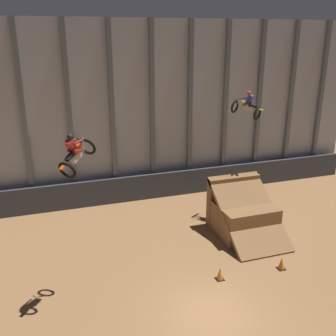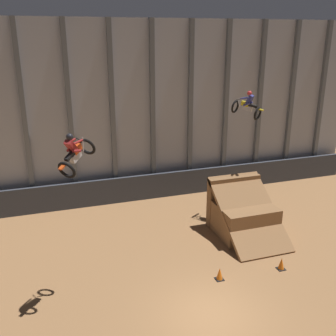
{
  "view_description": "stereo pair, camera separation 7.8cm",
  "coord_description": "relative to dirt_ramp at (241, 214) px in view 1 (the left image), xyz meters",
  "views": [
    {
      "loc": [
        -5.59,
        -11.29,
        10.23
      ],
      "look_at": [
        0.28,
        6.14,
        3.96
      ],
      "focal_mm": 42.0,
      "sensor_mm": 36.0,
      "label": 1
    },
    {
      "loc": [
        -5.52,
        -11.32,
        10.23
      ],
      "look_at": [
        0.28,
        6.14,
        3.96
      ],
      "focal_mm": 42.0,
      "sensor_mm": 36.0,
      "label": 2
    }
  ],
  "objects": [
    {
      "name": "ground_plane",
      "position": [
        -4.34,
        -5.73,
        -1.03
      ],
      "size": [
        60.0,
        60.0,
        0.0
      ],
      "primitive_type": "plane",
      "color": "#996B42"
    },
    {
      "name": "arena_back_wall",
      "position": [
        -4.34,
        6.6,
        4.55
      ],
      "size": [
        32.0,
        0.4,
        11.16
      ],
      "color": "#A3A8B2",
      "rests_on": "ground_plane"
    },
    {
      "name": "lower_barrier",
      "position": [
        -4.34,
        5.92,
        -0.2
      ],
      "size": [
        31.36,
        0.2,
        1.67
      ],
      "color": "#383D47",
      "rests_on": "ground_plane"
    },
    {
      "name": "dirt_ramp",
      "position": [
        0.0,
        0.0,
        0.0
      ],
      "size": [
        3.01,
        4.23,
        2.98
      ],
      "color": "olive",
      "rests_on": "ground_plane"
    },
    {
      "name": "rider_bike_left_air",
      "position": [
        -8.75,
        -2.95,
        5.08
      ],
      "size": [
        1.67,
        1.73,
        1.67
      ],
      "rotation": [
        0.39,
        0.0,
        -0.74
      ],
      "color": "black"
    },
    {
      "name": "rider_bike_right_air",
      "position": [
        0.96,
        1.82,
        5.49
      ],
      "size": [
        1.49,
        1.76,
        1.56
      ],
      "rotation": [
        0.16,
        0.0,
        0.58
      ],
      "color": "black"
    },
    {
      "name": "traffic_cone_near_ramp",
      "position": [
        -0.02,
        -3.9,
        -0.75
      ],
      "size": [
        0.36,
        0.36,
        0.58
      ],
      "color": "black",
      "rests_on": "ground_plane"
    },
    {
      "name": "traffic_cone_arena_edge",
      "position": [
        -3.05,
        -3.73,
        -0.75
      ],
      "size": [
        0.36,
        0.36,
        0.58
      ],
      "color": "black",
      "rests_on": "ground_plane"
    }
  ]
}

